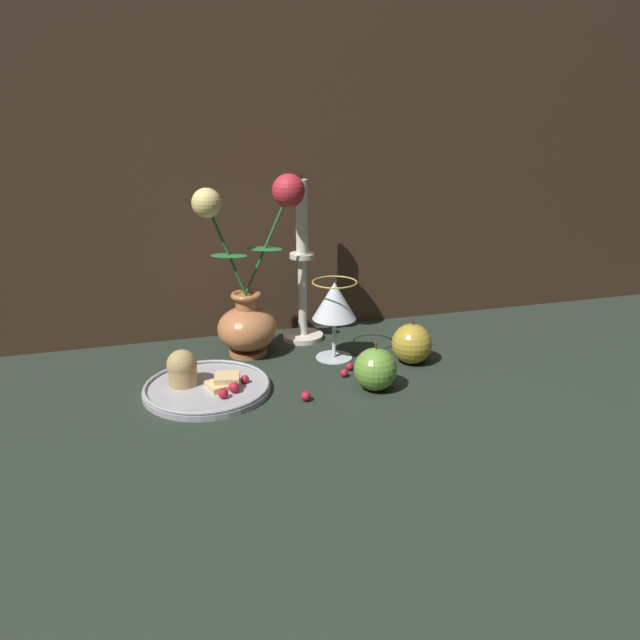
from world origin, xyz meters
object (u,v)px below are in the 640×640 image
(vase, at_px, (250,298))
(plate_with_pastries, at_px, (202,383))
(candlestick, at_px, (302,277))
(wine_glass, at_px, (334,303))
(apple_near_glass, at_px, (412,344))
(apple_beside_vase, at_px, (375,369))

(vase, xyz_separation_m, plate_with_pastries, (-0.11, -0.15, -0.10))
(candlestick, bearing_deg, plate_with_pastries, -139.24)
(wine_glass, height_order, candlestick, candlestick)
(vase, xyz_separation_m, apple_near_glass, (0.29, -0.13, -0.08))
(plate_with_pastries, relative_size, candlestick, 0.64)
(apple_near_glass, bearing_deg, apple_beside_vase, -140.01)
(candlestick, bearing_deg, wine_glass, -75.05)
(vase, bearing_deg, plate_with_pastries, -127.13)
(plate_with_pastries, distance_m, candlestick, 0.33)
(wine_glass, relative_size, apple_near_glass, 1.74)
(apple_beside_vase, xyz_separation_m, apple_near_glass, (0.11, 0.09, 0.00))
(wine_glass, relative_size, apple_beside_vase, 1.79)
(plate_with_pastries, bearing_deg, apple_near_glass, 2.53)
(plate_with_pastries, distance_m, apple_beside_vase, 0.30)
(vase, distance_m, apple_beside_vase, 0.30)
(plate_with_pastries, relative_size, apple_near_glass, 2.46)
(vase, distance_m, plate_with_pastries, 0.21)
(plate_with_pastries, xyz_separation_m, wine_glass, (0.27, 0.08, 0.10))
(apple_near_glass, bearing_deg, vase, 155.48)
(candlestick, bearing_deg, vase, -156.72)
(plate_with_pastries, height_order, wine_glass, wine_glass)
(wine_glass, distance_m, candlestick, 0.13)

